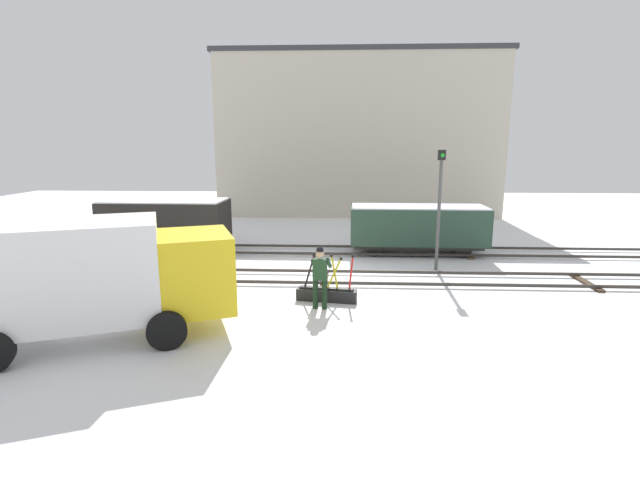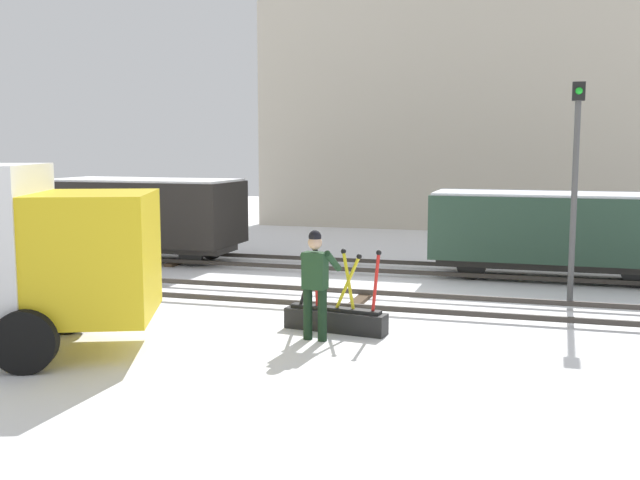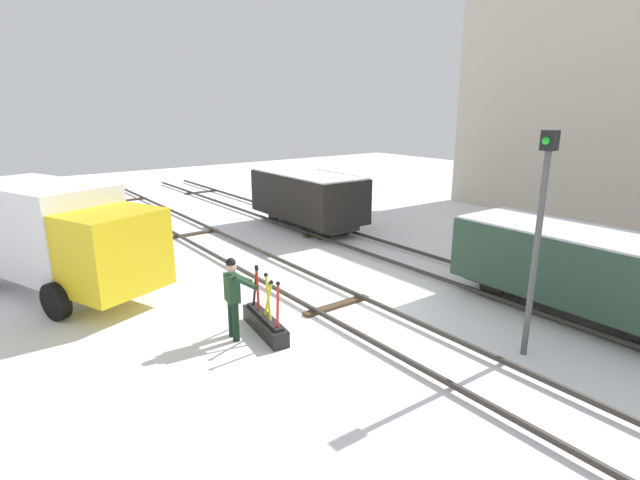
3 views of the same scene
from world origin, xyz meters
name	(u,v)px [view 3 (image 3 of 3)]	position (x,y,z in m)	size (l,w,h in m)	color
ground_plane	(337,307)	(0.00, 0.00, 0.00)	(60.00, 60.00, 0.00)	white
track_main_line	(337,303)	(0.00, 0.00, 0.11)	(44.00, 1.94, 0.18)	#38332D
track_siding_near	(445,270)	(0.00, 4.14, 0.11)	(44.00, 1.94, 0.18)	#38332D
switch_lever_frame	(265,322)	(0.15, -2.15, 0.25)	(1.83, 0.61, 1.45)	black
rail_worker	(233,293)	(-0.01, -2.79, 1.03)	(0.60, 0.71, 1.81)	black
delivery_truck	(58,233)	(-5.16, -5.16, 1.63)	(6.37, 4.21, 2.88)	gold
signal_post	(539,226)	(4.10, 1.51, 2.65)	(0.24, 0.32, 4.40)	#4C4C4C
freight_car_far_end	(307,197)	(-7.03, 4.14, 1.31)	(5.24, 2.35, 2.26)	#2D2B28
freight_car_mid_siding	(579,267)	(3.78, 4.14, 1.21)	(5.66, 2.18, 2.07)	#2D2B28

